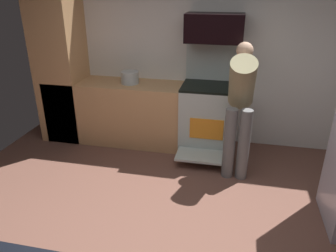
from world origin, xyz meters
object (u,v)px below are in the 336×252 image
object	(u,v)px
microwave	(215,28)
stock_pot	(130,77)
oven_range	(209,116)
person_cook	(240,102)

from	to	relation	value
microwave	stock_pot	world-z (taller)	microwave
oven_range	person_cook	distance (m)	0.80
oven_range	stock_pot	size ratio (longest dim) A/B	5.97
microwave	stock_pot	distance (m)	1.34
person_cook	stock_pot	xyz separation A→B (m)	(-1.54, 0.56, 0.05)
person_cook	oven_range	bearing A→B (deg)	125.80
stock_pot	microwave	bearing A→B (deg)	4.02
oven_range	stock_pot	bearing A→B (deg)	179.29
stock_pot	person_cook	bearing A→B (deg)	-20.13
oven_range	microwave	size ratio (longest dim) A/B	2.02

